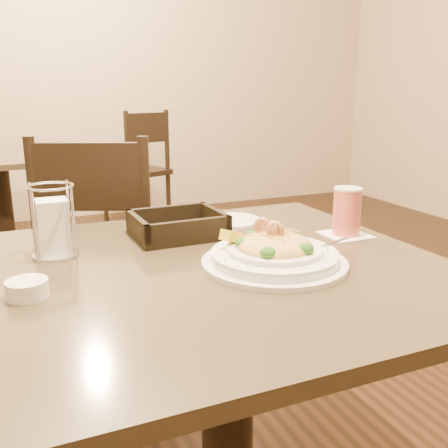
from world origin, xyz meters
name	(u,v)px	position (x,y,z in m)	size (l,w,h in m)	color
main_table	(228,357)	(0.00, 0.00, 0.49)	(0.90, 0.90, 0.71)	black
background_table	(0,194)	(-0.47, 2.21, 0.49)	(0.99, 0.99, 0.71)	black
dining_chair_near	(103,253)	(-0.13, 0.83, 0.50)	(0.55, 0.55, 0.93)	black
dining_chair_far	(139,166)	(0.52, 2.90, 0.50)	(0.54, 0.54, 0.93)	black
pasta_bowl	(274,253)	(0.08, -0.06, 0.74)	(0.34, 0.31, 0.10)	white
drink_glass	(347,212)	(0.36, 0.07, 0.78)	(0.11, 0.11, 0.12)	white
bread_basket	(178,228)	(-0.03, 0.23, 0.74)	(0.22, 0.18, 0.06)	black
napkin_caddy	(53,226)	(-0.33, 0.19, 0.78)	(0.10, 0.10, 0.16)	silver
side_plate	(231,221)	(0.14, 0.30, 0.72)	(0.17, 0.17, 0.01)	white
butter_ramekin	(27,289)	(-0.40, -0.03, 0.73)	(0.07, 0.07, 0.03)	white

